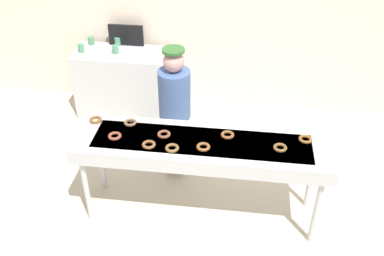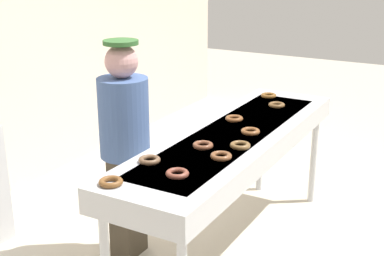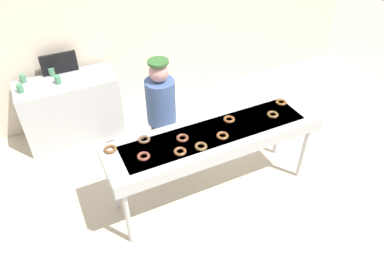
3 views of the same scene
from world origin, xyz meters
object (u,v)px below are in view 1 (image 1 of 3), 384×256
Objects in this scene: worker_baker at (175,105)px; paper_cup_2 at (81,48)px; chocolate_donut_5 at (305,139)px; chocolate_donut_7 at (130,122)px; chocolate_donut_0 at (164,134)px; chocolate_donut_1 at (172,148)px; chocolate_donut_4 at (115,136)px; paper_cup_3 at (91,40)px; chocolate_donut_3 at (149,145)px; chocolate_donut_8 at (203,147)px; chocolate_donut_6 at (227,135)px; chocolate_donut_2 at (280,148)px; fryer_conveyor at (202,148)px; paper_cup_1 at (115,49)px; menu_display at (126,35)px; prep_counter at (125,83)px; chocolate_donut_9 at (96,120)px; paper_cup_0 at (118,41)px.

paper_cup_2 is (-1.51, 1.20, 0.07)m from worker_baker.
chocolate_donut_7 is (-1.79, 0.06, 0.00)m from chocolate_donut_5.
chocolate_donut_0 is 1.00× the size of chocolate_donut_1.
paper_cup_3 is (-0.97, 2.20, 0.01)m from chocolate_donut_4.
chocolate_donut_3 is at bearing -59.86° from paper_cup_3.
chocolate_donut_8 is 1.17× the size of paper_cup_2.
chocolate_donut_6 and chocolate_donut_7 have the same top height.
chocolate_donut_6 is (-0.52, 0.15, 0.00)m from chocolate_donut_2.
chocolate_donut_6 reaches higher than fryer_conveyor.
worker_baker is at bearing -50.02° from paper_cup_1.
chocolate_donut_4 and chocolate_donut_6 have the same top height.
menu_display is at bearing 4.61° from paper_cup_3.
chocolate_donut_8 is 0.08× the size of worker_baker.
chocolate_donut_7 is at bearing 158.37° from chocolate_donut_8.
chocolate_donut_1 and chocolate_donut_6 have the same top height.
prep_counter is (-1.57, 1.82, -0.52)m from chocolate_donut_6.
chocolate_donut_5 is at bearing 10.72° from chocolate_donut_3.
chocolate_donut_4 is (-0.48, -0.09, 0.00)m from chocolate_donut_0.
chocolate_donut_7 is (0.10, 0.26, 0.00)m from chocolate_donut_4.
chocolate_donut_1 is 1.00× the size of chocolate_donut_5.
paper_cup_2 is at bearing 140.40° from chocolate_donut_6.
chocolate_donut_6 is 1.17× the size of paper_cup_1.
chocolate_donut_6 and chocolate_donut_9 have the same top height.
paper_cup_1 reaches higher than chocolate_donut_6.
chocolate_donut_1 is at bearing 85.96° from worker_baker.
chocolate_donut_1 is at bearing -55.97° from paper_cup_3.
chocolate_donut_2 is at bearing -3.60° from chocolate_donut_0.
chocolate_donut_9 is at bearing -81.24° from paper_cup_0.
paper_cup_3 is at bearing 124.49° from chocolate_donut_0.
chocolate_donut_6 is at bearing 24.76° from fryer_conveyor.
menu_display reaches higher than chocolate_donut_0.
chocolate_donut_6 is at bearing 46.26° from chocolate_donut_8.
paper_cup_2 is at bearing 129.25° from chocolate_donut_0.
chocolate_donut_3 is 0.79m from chocolate_donut_6.
chocolate_donut_2 is 3.05m from menu_display.
paper_cup_3 is at bearing 150.16° from paper_cup_1.
chocolate_donut_4 is at bearing 175.99° from chocolate_donut_8.
chocolate_donut_6 is at bearing 19.27° from chocolate_donut_3.
chocolate_donut_1 is 2.41m from prep_counter.
chocolate_donut_5 reaches higher than fryer_conveyor.
chocolate_donut_8 is (0.42, -0.16, 0.00)m from chocolate_donut_0.
paper_cup_2 is at bearing 117.84° from chocolate_donut_4.
chocolate_donut_9 is (-1.91, 0.24, 0.00)m from chocolate_donut_2.
paper_cup_3 is (-0.51, 0.21, 0.53)m from prep_counter.
chocolate_donut_2 is 2.91m from paper_cup_1.
paper_cup_3 is 0.52m from menu_display.
chocolate_donut_7 is 1.17× the size of paper_cup_0.
chocolate_donut_4 is at bearing -77.13° from prep_counter.
chocolate_donut_2 is at bearing 7.74° from chocolate_donut_1.
prep_counter is at bearing -60.95° from paper_cup_0.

